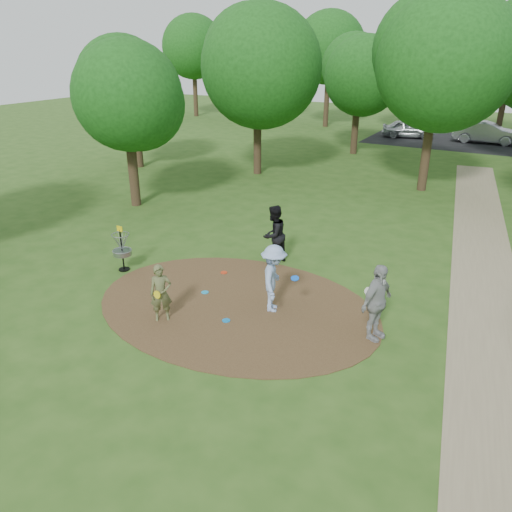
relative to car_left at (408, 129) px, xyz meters
The scene contains 15 objects.
ground 29.96m from the car_left, 85.68° to the right, with size 100.00×100.00×0.00m, color #2D5119.
dirt_clearing 29.96m from the car_left, 85.68° to the right, with size 8.40×8.40×0.02m, color #47301C.
footpath 29.22m from the car_left, 72.55° to the right, with size 2.00×40.00×0.01m, color #8C7A5B.
parking_lot 4.31m from the car_left, ahead, with size 14.00×8.00×0.01m, color black.
player_observer_with_disc 31.50m from the car_left, 88.31° to the right, with size 0.70×0.68×1.61m.
player_throwing_with_disc 29.73m from the car_left, 83.62° to the right, with size 1.33×1.43×1.94m.
player_walking_with_disc 26.72m from the car_left, 86.09° to the right, with size 0.93×1.11×2.04m.
player_waiting_with_disc 30.25m from the car_left, 78.17° to the right, with size 0.82×1.29×2.04m.
disc_ground_cyan 29.67m from the car_left, 87.98° to the right, with size 0.22×0.22×0.02m, color #1994CB.
disc_ground_blue 30.84m from the car_left, 85.38° to the right, with size 0.22×0.22×0.02m, color #0B75C6.
disc_ground_red 28.20m from the car_left, 88.38° to the right, with size 0.22×0.22×0.02m, color red.
car_left is the anchor object (origin of this frame).
car_right 5.69m from the car_left, ahead, with size 1.64×4.69×1.55m, color #929398.
disc_golf_basket 29.65m from the car_left, 94.34° to the right, with size 0.63×0.63×1.54m.
tree_ring 21.36m from the car_left, 77.88° to the right, with size 36.57×45.67×9.58m.
Camera 1 is at (6.59, -10.70, 6.96)m, focal length 35.00 mm.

